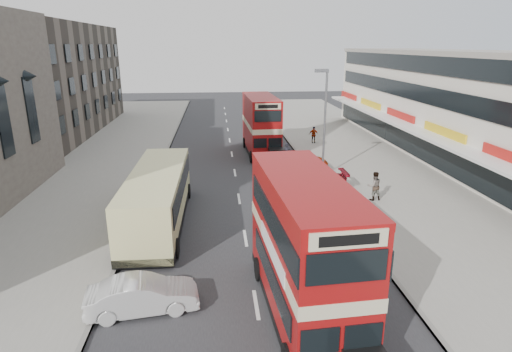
# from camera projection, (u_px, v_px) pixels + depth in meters

# --- Properties ---
(ground) EXTENTS (160.00, 160.00, 0.00)m
(ground) POSITION_uv_depth(u_px,v_px,m) (262.00, 338.00, 14.73)
(ground) COLOR #28282B
(ground) RESTS_ON ground
(road_surface) EXTENTS (12.00, 90.00, 0.01)m
(road_surface) POSITION_uv_depth(u_px,v_px,m) (235.00, 173.00, 33.75)
(road_surface) COLOR #28282B
(road_surface) RESTS_ON ground
(pavement_right) EXTENTS (12.00, 90.00, 0.15)m
(pavement_right) POSITION_uv_depth(u_px,v_px,m) (381.00, 168.00, 34.80)
(pavement_right) COLOR gray
(pavement_right) RESTS_ON ground
(pavement_left) EXTENTS (12.00, 90.00, 0.15)m
(pavement_left) POSITION_uv_depth(u_px,v_px,m) (79.00, 176.00, 32.65)
(pavement_left) COLOR gray
(pavement_left) RESTS_ON ground
(kerb_left) EXTENTS (0.20, 90.00, 0.16)m
(kerb_left) POSITION_uv_depth(u_px,v_px,m) (157.00, 174.00, 33.18)
(kerb_left) COLOR gray
(kerb_left) RESTS_ON ground
(kerb_right) EXTENTS (0.20, 90.00, 0.16)m
(kerb_right) POSITION_uv_depth(u_px,v_px,m) (310.00, 170.00, 34.27)
(kerb_right) COLOR gray
(kerb_right) RESTS_ON ground
(brick_terrace) EXTENTS (14.00, 28.00, 12.00)m
(brick_terrace) POSITION_uv_depth(u_px,v_px,m) (29.00, 80.00, 47.10)
(brick_terrace) COLOR #66594C
(brick_terrace) RESTS_ON ground
(commercial_row) EXTENTS (9.90, 46.20, 9.30)m
(commercial_row) POSITION_uv_depth(u_px,v_px,m) (467.00, 107.00, 36.05)
(commercial_row) COLOR beige
(commercial_row) RESTS_ON ground
(street_lamp) EXTENTS (1.00, 0.20, 8.12)m
(street_lamp) POSITION_uv_depth(u_px,v_px,m) (324.00, 116.00, 31.01)
(street_lamp) COLOR slate
(street_lamp) RESTS_ON ground
(bus_main) EXTENTS (3.14, 9.41, 5.15)m
(bus_main) POSITION_uv_depth(u_px,v_px,m) (305.00, 248.00, 15.34)
(bus_main) COLOR black
(bus_main) RESTS_ON ground
(bus_second) EXTENTS (2.87, 9.37, 5.14)m
(bus_second) POSITION_uv_depth(u_px,v_px,m) (261.00, 125.00, 38.85)
(bus_second) COLOR black
(bus_second) RESTS_ON ground
(coach) EXTENTS (2.94, 10.92, 2.89)m
(coach) POSITION_uv_depth(u_px,v_px,m) (158.00, 196.00, 23.64)
(coach) COLOR black
(coach) RESTS_ON ground
(car_left_front) EXTENTS (4.33, 2.02, 1.37)m
(car_left_front) POSITION_uv_depth(u_px,v_px,m) (143.00, 295.00, 16.04)
(car_left_front) COLOR silver
(car_left_front) RESTS_ON ground
(car_right_a) EXTENTS (5.24, 2.18, 1.51)m
(car_right_a) POSITION_uv_depth(u_px,v_px,m) (309.00, 182.00, 29.12)
(car_right_a) COLOR maroon
(car_right_a) RESTS_ON ground
(car_right_b) EXTENTS (4.90, 2.37, 1.34)m
(car_right_b) POSITION_uv_depth(u_px,v_px,m) (296.00, 164.00, 33.82)
(car_right_b) COLOR #BD3C12
(car_right_b) RESTS_ON ground
(pedestrian_near) EXTENTS (0.74, 0.53, 1.90)m
(pedestrian_near) POSITION_uv_depth(u_px,v_px,m) (374.00, 186.00, 27.18)
(pedestrian_near) COLOR gray
(pedestrian_near) RESTS_ON pavement_right
(pedestrian_far) EXTENTS (0.99, 0.42, 1.68)m
(pedestrian_far) POSITION_uv_depth(u_px,v_px,m) (314.00, 135.00, 43.14)
(pedestrian_far) COLOR gray
(pedestrian_far) RESTS_ON pavement_right
(cyclist) EXTENTS (0.65, 1.62, 2.05)m
(cyclist) POSITION_uv_depth(u_px,v_px,m) (287.00, 159.00, 35.01)
(cyclist) COLOR gray
(cyclist) RESTS_ON ground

